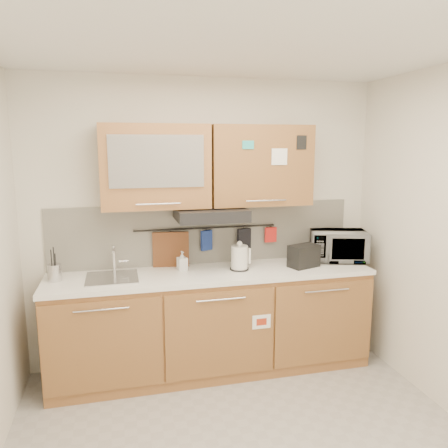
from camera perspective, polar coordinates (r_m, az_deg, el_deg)
ceiling at (r=2.59m, az=4.40°, el=23.45°), size 3.20×3.20×0.00m
wall_back at (r=4.04m, az=-2.48°, el=0.16°), size 3.20×0.00×3.20m
base_cabinet at (r=4.01m, az=-1.49°, el=-13.30°), size 2.80×0.64×0.88m
countertop at (r=3.84m, az=-1.52°, el=-6.52°), size 2.82×0.62×0.04m
backsplash at (r=4.05m, az=-2.43°, el=-1.26°), size 2.80×0.02×0.56m
upper_cabinets at (r=3.81m, az=-2.08°, el=7.59°), size 1.82×0.37×0.70m
range_hood at (r=3.78m, az=-1.75°, el=1.31°), size 0.60×0.46×0.10m
sink at (r=3.77m, az=-14.39°, el=-6.78°), size 0.42×0.40×0.26m
utensil_rail at (r=4.00m, az=-2.33°, el=-0.52°), size 1.30×0.02×0.02m
utensil_crock at (r=3.82m, az=-21.25°, el=-5.89°), size 0.14×0.14×0.28m
kettle at (r=3.87m, az=2.05°, el=-4.50°), size 0.19×0.17×0.26m
toaster at (r=4.02m, az=10.38°, el=-4.10°), size 0.30×0.24×0.20m
microwave at (r=4.31m, az=14.71°, el=-2.76°), size 0.59×0.48×0.28m
soap_bottle at (r=3.86m, az=-5.48°, el=-4.83°), size 0.09×0.10×0.17m
cutting_board at (r=3.98m, az=-6.95°, el=-3.90°), size 0.33×0.07×0.40m
oven_mitt at (r=4.01m, az=-2.30°, el=-2.15°), size 0.11×0.07×0.19m
dark_pouch at (r=4.09m, az=2.64°, el=-2.01°), size 0.13×0.06×0.20m
pot_holder at (r=4.17m, az=6.11°, el=-1.40°), size 0.12×0.02×0.14m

